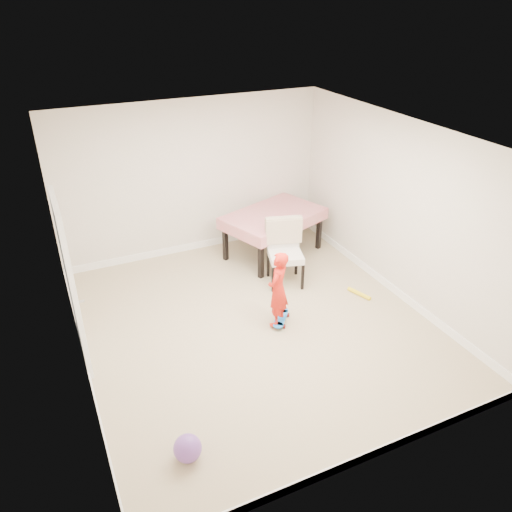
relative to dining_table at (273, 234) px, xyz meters
name	(u,v)px	position (x,y,z in m)	size (l,w,h in m)	color
ground	(255,324)	(-1.14, -1.75, -0.38)	(5.00, 5.00, 0.00)	tan
ceiling	(255,139)	(-1.14, -1.75, 2.20)	(4.50, 5.00, 0.04)	white
wall_back	(193,179)	(-1.14, 0.73, 0.92)	(4.50, 0.04, 2.60)	beige
wall_front	(376,358)	(-1.14, -4.23, 0.92)	(4.50, 0.04, 2.60)	beige
wall_left	(70,279)	(-3.37, -1.75, 0.92)	(0.04, 5.00, 2.60)	beige
wall_right	(398,210)	(1.09, -1.75, 0.92)	(0.04, 5.00, 2.60)	beige
door	(71,287)	(-3.36, -1.45, 0.64)	(0.10, 0.94, 2.11)	white
baseboard_back	(197,245)	(-1.14, 0.74, -0.32)	(4.50, 0.02, 0.12)	white
baseboard_front	(362,458)	(-1.14, -4.24, -0.32)	(4.50, 0.02, 0.12)	white
baseboard_left	(87,367)	(-3.38, -1.75, -0.32)	(0.02, 5.00, 0.12)	white
baseboard_right	(388,285)	(1.10, -1.75, -0.32)	(0.02, 5.00, 0.12)	white
dining_table	(273,234)	(0.00, 0.00, 0.00)	(1.63, 1.03, 0.77)	red
dining_chair	(286,254)	(-0.26, -0.94, 0.13)	(0.56, 0.64, 1.02)	white
skateboard	(281,319)	(-0.79, -1.84, -0.35)	(0.51, 0.18, 0.08)	blue
child	(278,291)	(-0.87, -1.88, 0.16)	(0.39, 0.26, 1.08)	red
balloon	(188,448)	(-2.67, -3.48, -0.24)	(0.28, 0.28, 0.28)	#7645A7
foam_toy	(359,294)	(0.58, -1.74, -0.35)	(0.06, 0.06, 0.40)	yellow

